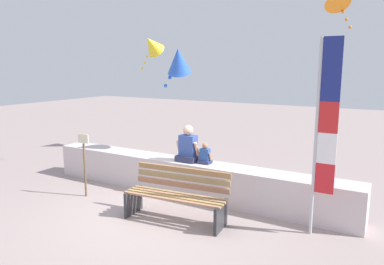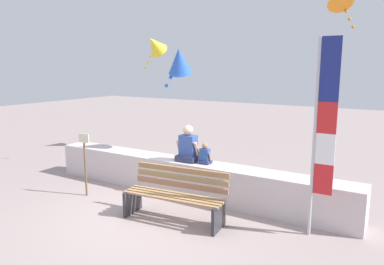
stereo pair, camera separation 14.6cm
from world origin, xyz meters
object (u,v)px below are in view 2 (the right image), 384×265
(person_adult, at_px, (188,147))
(person_child, at_px, (205,156))
(sign_post, at_px, (85,159))
(flag_banner, at_px, (322,127))
(kite_blue, at_px, (179,61))
(kite_yellow, at_px, (155,45))
(park_bench, at_px, (176,196))

(person_adult, distance_m, person_child, 0.41)
(person_adult, xyz_separation_m, sign_post, (-1.78, -1.12, -0.25))
(flag_banner, bearing_deg, kite_blue, 160.84)
(kite_blue, relative_size, sign_post, 0.72)
(flag_banner, distance_m, sign_post, 4.62)
(person_adult, distance_m, kite_blue, 1.92)
(kite_blue, height_order, sign_post, kite_blue)
(person_adult, height_order, flag_banner, flag_banner)
(kite_yellow, bearing_deg, park_bench, -49.55)
(person_child, height_order, kite_yellow, kite_yellow)
(park_bench, distance_m, kite_blue, 3.09)
(flag_banner, height_order, sign_post, flag_banner)
(person_child, xyz_separation_m, kite_blue, (-0.98, 0.59, 1.86))
(person_child, bearing_deg, flag_banner, -13.43)
(person_adult, relative_size, sign_post, 0.57)
(park_bench, xyz_separation_m, flag_banner, (2.23, 0.61, 1.31))
(person_child, relative_size, sign_post, 0.32)
(person_adult, xyz_separation_m, flag_banner, (2.70, -0.55, 0.72))
(kite_blue, distance_m, sign_post, 2.88)
(person_adult, bearing_deg, kite_yellow, 135.93)
(park_bench, distance_m, kite_yellow, 6.04)
(sign_post, bearing_deg, park_bench, -0.90)
(park_bench, xyz_separation_m, kite_yellow, (-3.45, 4.05, 2.85))
(person_child, distance_m, sign_post, 2.45)
(person_child, distance_m, flag_banner, 2.52)
(person_adult, xyz_separation_m, person_child, (0.39, 0.00, -0.13))
(kite_blue, bearing_deg, flag_banner, -19.16)
(person_adult, bearing_deg, flag_banner, -11.54)
(person_adult, bearing_deg, kite_blue, 134.94)
(sign_post, bearing_deg, kite_blue, 55.16)
(person_child, bearing_deg, person_adult, -179.94)
(person_child, height_order, flag_banner, flag_banner)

